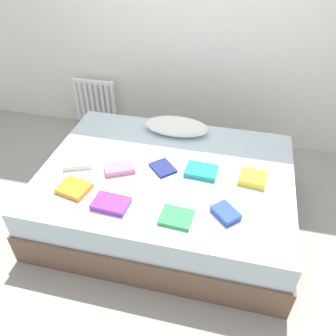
% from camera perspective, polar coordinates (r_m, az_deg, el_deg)
% --- Properties ---
extents(ground_plane, '(8.00, 8.00, 0.00)m').
position_cam_1_polar(ground_plane, '(3.04, -0.22, -7.64)').
color(ground_plane, '#9E998E').
extents(back_wall, '(6.00, 0.10, 2.80)m').
position_cam_1_polar(back_wall, '(3.51, 5.42, 25.50)').
color(back_wall, silver).
rests_on(back_wall, ground).
extents(bed, '(2.00, 1.50, 0.50)m').
position_cam_1_polar(bed, '(2.86, -0.23, -4.24)').
color(bed, brown).
rests_on(bed, ground).
extents(radiator, '(0.49, 0.04, 0.51)m').
position_cam_1_polar(radiator, '(4.06, -12.08, 10.82)').
color(radiator, white).
rests_on(radiator, ground).
extents(pillow, '(0.58, 0.28, 0.13)m').
position_cam_1_polar(pillow, '(3.10, 1.41, 6.95)').
color(pillow, white).
rests_on(pillow, bed).
extents(textbook_green, '(0.22, 0.19, 0.03)m').
position_cam_1_polar(textbook_green, '(2.31, 1.41, -8.22)').
color(textbook_green, green).
rests_on(textbook_green, bed).
extents(textbook_teal, '(0.25, 0.19, 0.04)m').
position_cam_1_polar(textbook_teal, '(2.67, 5.58, -0.50)').
color(textbook_teal, teal).
rests_on(textbook_teal, bed).
extents(textbook_pink, '(0.27, 0.22, 0.04)m').
position_cam_1_polar(textbook_pink, '(2.70, -8.06, -0.09)').
color(textbook_pink, pink).
rests_on(textbook_pink, bed).
extents(textbook_yellow, '(0.22, 0.20, 0.05)m').
position_cam_1_polar(textbook_yellow, '(2.66, 13.94, -1.62)').
color(textbook_yellow, yellow).
rests_on(textbook_yellow, bed).
extents(textbook_orange, '(0.25, 0.23, 0.04)m').
position_cam_1_polar(textbook_orange, '(2.60, -15.38, -3.26)').
color(textbook_orange, orange).
rests_on(textbook_orange, bed).
extents(textbook_purple, '(0.26, 0.18, 0.04)m').
position_cam_1_polar(textbook_purple, '(2.42, -9.50, -5.86)').
color(textbook_purple, purple).
rests_on(textbook_purple, bed).
extents(textbook_navy, '(0.25, 0.25, 0.02)m').
position_cam_1_polar(textbook_navy, '(2.70, -0.87, 0.03)').
color(textbook_navy, navy).
rests_on(textbook_navy, bed).
extents(textbook_blue, '(0.22, 0.22, 0.05)m').
position_cam_1_polar(textbook_blue, '(2.35, 9.57, -7.41)').
color(textbook_blue, '#2847B7').
rests_on(textbook_blue, bed).
extents(textbook_white, '(0.27, 0.24, 0.04)m').
position_cam_1_polar(textbook_white, '(2.83, -14.78, 0.97)').
color(textbook_white, white).
rests_on(textbook_white, bed).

